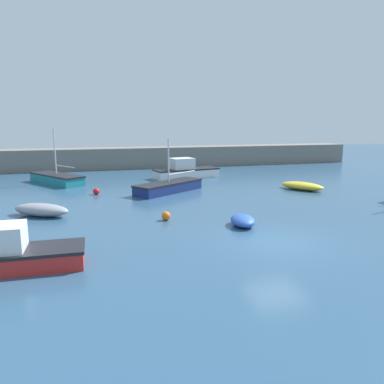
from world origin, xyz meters
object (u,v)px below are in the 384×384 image
at_px(sailboat_short_mast, 169,187).
at_px(fishing_dinghy_green, 243,221).
at_px(mooring_buoy_red, 96,191).
at_px(rowboat_white_midwater, 302,186).
at_px(cabin_cruiser_white, 185,171).
at_px(motorboat_with_cabin, 5,254).
at_px(mooring_buoy_orange, 166,216).
at_px(rowboat_blue_near, 41,210).
at_px(sailboat_twin_hulled, 57,179).

bearing_deg(sailboat_short_mast, fishing_dinghy_green, 64.31).
bearing_deg(mooring_buoy_red, rowboat_white_midwater, -8.96).
height_order(rowboat_white_midwater, mooring_buoy_red, rowboat_white_midwater).
bearing_deg(cabin_cruiser_white, mooring_buoy_red, -153.97).
distance_m(fishing_dinghy_green, cabin_cruiser_white, 16.88).
xyz_separation_m(motorboat_with_cabin, mooring_buoy_orange, (6.93, 5.07, -0.36)).
bearing_deg(rowboat_blue_near, mooring_buoy_orange, -171.16).
bearing_deg(rowboat_blue_near, sailboat_short_mast, -116.40).
distance_m(sailboat_short_mast, motorboat_with_cabin, 15.75).
height_order(fishing_dinghy_green, sailboat_twin_hulled, sailboat_twin_hulled).
xyz_separation_m(fishing_dinghy_green, cabin_cruiser_white, (1.57, 16.80, 0.38)).
bearing_deg(sailboat_twin_hulled, motorboat_with_cabin, 145.50).
xyz_separation_m(rowboat_blue_near, rowboat_white_midwater, (18.61, 3.14, -0.05)).
distance_m(rowboat_blue_near, mooring_buoy_orange, 7.10).
xyz_separation_m(motorboat_with_cabin, sailboat_twin_hulled, (0.59, 19.54, -0.17)).
bearing_deg(cabin_cruiser_white, rowboat_white_midwater, -61.07).
bearing_deg(rowboat_white_midwater, motorboat_with_cabin, -90.90).
xyz_separation_m(sailboat_short_mast, mooring_buoy_orange, (-1.96, -7.93, -0.16)).
xyz_separation_m(sailboat_twin_hulled, mooring_buoy_orange, (6.34, -14.47, -0.19)).
distance_m(sailboat_short_mast, fishing_dinghy_green, 10.22).
height_order(rowboat_blue_near, rowboat_white_midwater, rowboat_blue_near).
distance_m(rowboat_blue_near, motorboat_with_cabin, 7.96).
distance_m(fishing_dinghy_green, rowboat_white_midwater, 11.90).
bearing_deg(rowboat_white_midwater, mooring_buoy_red, -130.06).
bearing_deg(sailboat_short_mast, rowboat_blue_near, -3.37).
bearing_deg(rowboat_blue_near, motorboat_with_cabin, 119.54).
xyz_separation_m(sailboat_short_mast, mooring_buoy_red, (-5.26, 0.52, -0.16)).
bearing_deg(mooring_buoy_red, mooring_buoy_orange, -68.62).
bearing_deg(rowboat_blue_near, fishing_dinghy_green, -174.16).
xyz_separation_m(fishing_dinghy_green, mooring_buoy_orange, (-3.48, 2.18, -0.04)).
distance_m(cabin_cruiser_white, rowboat_white_midwater, 11.14).
height_order(rowboat_blue_near, mooring_buoy_red, rowboat_blue_near).
distance_m(sailboat_twin_hulled, rowboat_white_midwater, 20.31).
height_order(sailboat_short_mast, mooring_buoy_orange, sailboat_short_mast).
xyz_separation_m(rowboat_white_midwater, mooring_buoy_red, (-15.42, 2.43, -0.06)).
xyz_separation_m(fishing_dinghy_green, rowboat_blue_near, (-9.97, 5.05, 0.07)).
xyz_separation_m(rowboat_blue_near, motorboat_with_cabin, (-0.44, -7.94, 0.25)).
bearing_deg(rowboat_white_midwater, fishing_dinghy_green, -77.61).
xyz_separation_m(mooring_buoy_orange, mooring_buoy_red, (-3.31, 8.44, 0.00)).
bearing_deg(cabin_cruiser_white, fishing_dinghy_green, -105.78).
height_order(cabin_cruiser_white, sailboat_twin_hulled, sailboat_twin_hulled).
distance_m(fishing_dinghy_green, rowboat_blue_near, 11.18).
relative_size(sailboat_short_mast, motorboat_with_cabin, 1.12).
xyz_separation_m(cabin_cruiser_white, mooring_buoy_orange, (-5.05, -14.62, -0.42)).
distance_m(sailboat_twin_hulled, mooring_buoy_orange, 15.80).
bearing_deg(sailboat_short_mast, mooring_buoy_red, -39.88).
distance_m(fishing_dinghy_green, motorboat_with_cabin, 10.81).
xyz_separation_m(sailboat_twin_hulled, mooring_buoy_red, (3.04, -6.03, -0.19)).
bearing_deg(mooring_buoy_red, fishing_dinghy_green, -57.42).
xyz_separation_m(sailboat_short_mast, motorboat_with_cabin, (-8.89, -13.00, 0.19)).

